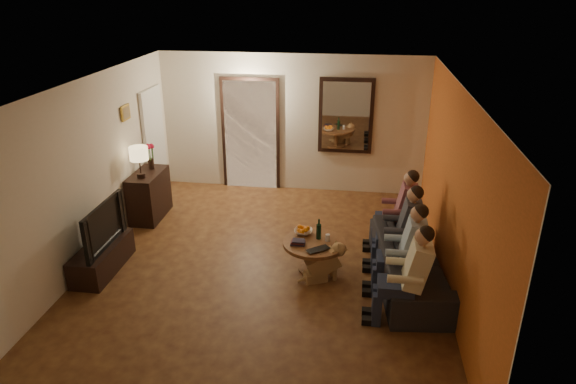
# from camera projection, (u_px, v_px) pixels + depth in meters

# --- Properties ---
(floor) EXTENTS (5.00, 6.00, 0.01)m
(floor) POSITION_uv_depth(u_px,v_px,m) (265.00, 266.00, 7.41)
(floor) COLOR #462113
(floor) RESTS_ON ground
(ceiling) EXTENTS (5.00, 6.00, 0.01)m
(ceiling) POSITION_uv_depth(u_px,v_px,m) (261.00, 86.00, 6.40)
(ceiling) COLOR white
(ceiling) RESTS_ON back_wall
(back_wall) EXTENTS (5.00, 0.02, 2.60)m
(back_wall) POSITION_uv_depth(u_px,v_px,m) (292.00, 124.00, 9.65)
(back_wall) COLOR beige
(back_wall) RESTS_ON floor
(front_wall) EXTENTS (5.00, 0.02, 2.60)m
(front_wall) POSITION_uv_depth(u_px,v_px,m) (195.00, 317.00, 4.17)
(front_wall) COLOR beige
(front_wall) RESTS_ON floor
(left_wall) EXTENTS (0.02, 6.00, 2.60)m
(left_wall) POSITION_uv_depth(u_px,v_px,m) (89.00, 173.00, 7.23)
(left_wall) COLOR beige
(left_wall) RESTS_ON floor
(right_wall) EXTENTS (0.02, 6.00, 2.60)m
(right_wall) POSITION_uv_depth(u_px,v_px,m) (454.00, 192.00, 6.59)
(right_wall) COLOR beige
(right_wall) RESTS_ON floor
(orange_accent) EXTENTS (0.01, 6.00, 2.60)m
(orange_accent) POSITION_uv_depth(u_px,v_px,m) (453.00, 192.00, 6.59)
(orange_accent) COLOR #B85C1F
(orange_accent) RESTS_ON right_wall
(kitchen_doorway) EXTENTS (1.00, 0.06, 2.10)m
(kitchen_doorway) POSITION_uv_depth(u_px,v_px,m) (251.00, 135.00, 9.83)
(kitchen_doorway) COLOR #FFE0A5
(kitchen_doorway) RESTS_ON floor
(door_trim) EXTENTS (1.12, 0.04, 2.22)m
(door_trim) POSITION_uv_depth(u_px,v_px,m) (251.00, 136.00, 9.82)
(door_trim) COLOR black
(door_trim) RESTS_ON floor
(fridge_glimpse) EXTENTS (0.45, 0.03, 1.70)m
(fridge_glimpse) POSITION_uv_depth(u_px,v_px,m) (264.00, 143.00, 9.86)
(fridge_glimpse) COLOR silver
(fridge_glimpse) RESTS_ON floor
(mirror_frame) EXTENTS (1.00, 0.05, 1.40)m
(mirror_frame) POSITION_uv_depth(u_px,v_px,m) (346.00, 116.00, 9.40)
(mirror_frame) COLOR black
(mirror_frame) RESTS_ON back_wall
(mirror_glass) EXTENTS (0.86, 0.02, 1.26)m
(mirror_glass) POSITION_uv_depth(u_px,v_px,m) (346.00, 116.00, 9.38)
(mirror_glass) COLOR white
(mirror_glass) RESTS_ON back_wall
(white_door) EXTENTS (0.06, 0.85, 2.04)m
(white_door) POSITION_uv_depth(u_px,v_px,m) (155.00, 144.00, 9.43)
(white_door) COLOR white
(white_door) RESTS_ON floor
(framed_art) EXTENTS (0.03, 0.28, 0.24)m
(framed_art) POSITION_uv_depth(u_px,v_px,m) (125.00, 113.00, 8.20)
(framed_art) COLOR #B28C33
(framed_art) RESTS_ON left_wall
(art_canvas) EXTENTS (0.01, 0.22, 0.18)m
(art_canvas) POSITION_uv_depth(u_px,v_px,m) (126.00, 113.00, 8.20)
(art_canvas) COLOR brown
(art_canvas) RESTS_ON left_wall
(dresser) EXTENTS (0.45, 0.91, 0.81)m
(dresser) POSITION_uv_depth(u_px,v_px,m) (149.00, 195.00, 8.78)
(dresser) COLOR black
(dresser) RESTS_ON floor
(table_lamp) EXTENTS (0.30, 0.30, 0.54)m
(table_lamp) POSITION_uv_depth(u_px,v_px,m) (140.00, 162.00, 8.31)
(table_lamp) COLOR beige
(table_lamp) RESTS_ON dresser
(flower_vase) EXTENTS (0.14, 0.14, 0.44)m
(flower_vase) POSITION_uv_depth(u_px,v_px,m) (150.00, 156.00, 8.74)
(flower_vase) COLOR red
(flower_vase) RESTS_ON dresser
(tv_stand) EXTENTS (0.45, 1.17, 0.39)m
(tv_stand) POSITION_uv_depth(u_px,v_px,m) (102.00, 258.00, 7.24)
(tv_stand) COLOR black
(tv_stand) RESTS_ON floor
(tv) EXTENTS (1.11, 0.15, 0.64)m
(tv) POSITION_uv_depth(u_px,v_px,m) (97.00, 225.00, 7.04)
(tv) COLOR black
(tv) RESTS_ON tv_stand
(sofa) EXTENTS (2.25, 1.08, 0.64)m
(sofa) POSITION_uv_depth(u_px,v_px,m) (411.00, 262.00, 6.88)
(sofa) COLOR black
(sofa) RESTS_ON floor
(person_a) EXTENTS (0.60, 0.40, 1.20)m
(person_a) POSITION_uv_depth(u_px,v_px,m) (410.00, 280.00, 5.97)
(person_a) COLOR tan
(person_a) RESTS_ON sofa
(person_b) EXTENTS (0.60, 0.40, 1.20)m
(person_b) POSITION_uv_depth(u_px,v_px,m) (407.00, 254.00, 6.51)
(person_b) COLOR tan
(person_b) RESTS_ON sofa
(person_c) EXTENTS (0.60, 0.40, 1.20)m
(person_c) POSITION_uv_depth(u_px,v_px,m) (403.00, 233.00, 7.06)
(person_c) COLOR tan
(person_c) RESTS_ON sofa
(person_d) EXTENTS (0.60, 0.40, 1.20)m
(person_d) POSITION_uv_depth(u_px,v_px,m) (401.00, 214.00, 7.61)
(person_d) COLOR tan
(person_d) RESTS_ON sofa
(dog) EXTENTS (0.61, 0.44, 0.56)m
(dog) POSITION_uv_depth(u_px,v_px,m) (323.00, 262.00, 6.97)
(dog) COLOR #A7724D
(dog) RESTS_ON floor
(coffee_table) EXTENTS (0.92, 0.92, 0.45)m
(coffee_table) POSITION_uv_depth(u_px,v_px,m) (314.00, 256.00, 7.23)
(coffee_table) COLOR brown
(coffee_table) RESTS_ON floor
(bowl) EXTENTS (0.26, 0.26, 0.06)m
(bowl) POSITION_uv_depth(u_px,v_px,m) (303.00, 232.00, 7.35)
(bowl) COLOR white
(bowl) RESTS_ON coffee_table
(oranges) EXTENTS (0.20, 0.20, 0.08)m
(oranges) POSITION_uv_depth(u_px,v_px,m) (303.00, 227.00, 7.33)
(oranges) COLOR orange
(oranges) RESTS_ON bowl
(wine_bottle) EXTENTS (0.07, 0.07, 0.31)m
(wine_bottle) POSITION_uv_depth(u_px,v_px,m) (319.00, 229.00, 7.17)
(wine_bottle) COLOR black
(wine_bottle) RESTS_ON coffee_table
(wine_glass) EXTENTS (0.06, 0.06, 0.10)m
(wine_glass) POSITION_uv_depth(u_px,v_px,m) (328.00, 238.00, 7.14)
(wine_glass) COLOR silver
(wine_glass) RESTS_ON coffee_table
(book_stack) EXTENTS (0.20, 0.15, 0.07)m
(book_stack) POSITION_uv_depth(u_px,v_px,m) (298.00, 242.00, 7.06)
(book_stack) COLOR black
(book_stack) RESTS_ON coffee_table
(laptop) EXTENTS (0.39, 0.37, 0.03)m
(laptop) POSITION_uv_depth(u_px,v_px,m) (320.00, 251.00, 6.87)
(laptop) COLOR black
(laptop) RESTS_ON coffee_table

